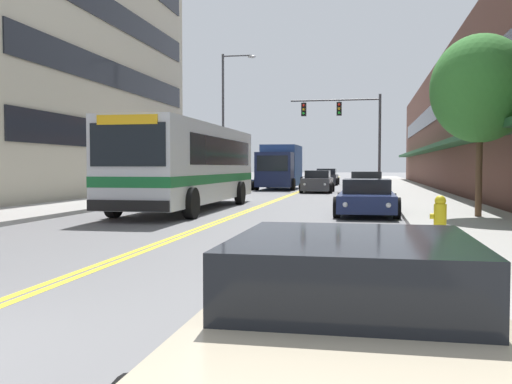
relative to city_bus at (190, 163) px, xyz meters
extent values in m
plane|color=slate|center=(2.39, 19.85, -1.81)|extent=(240.00, 240.00, 0.00)
cube|color=#9E9B96|center=(-4.88, 19.85, -1.74)|extent=(3.53, 106.00, 0.14)
cube|color=#9E9B96|center=(9.65, 19.85, -1.74)|extent=(3.53, 106.00, 0.14)
cube|color=yellow|center=(2.29, 19.85, -1.81)|extent=(0.14, 106.00, 0.01)
cube|color=yellow|center=(2.49, 19.85, -1.81)|extent=(0.14, 106.00, 0.01)
cube|color=black|center=(-6.85, 8.74, 1.53)|extent=(0.08, 20.65, 1.40)
cube|color=black|center=(-6.85, 8.74, 4.86)|extent=(0.08, 20.65, 1.40)
cube|color=black|center=(-6.85, 8.74, 8.19)|extent=(0.08, 20.65, 1.40)
cube|color=brown|center=(15.67, 19.85, 2.81)|extent=(8.00, 68.00, 9.23)
cube|color=#1E4C28|center=(11.12, 19.85, 1.09)|extent=(1.10, 61.20, 0.24)
cube|color=black|center=(11.63, 19.85, 3.91)|extent=(0.08, 61.20, 1.40)
cube|color=silver|center=(0.00, -0.10, -0.03)|extent=(2.56, 11.48, 2.85)
cube|color=#196B33|center=(0.00, -0.10, -0.60)|extent=(2.58, 11.50, 0.32)
cube|color=black|center=(0.00, 0.47, 0.42)|extent=(2.59, 8.95, 1.03)
cube|color=black|center=(0.00, -5.86, 0.48)|extent=(2.30, 0.04, 1.25)
cube|color=yellow|center=(0.00, -5.87, 1.19)|extent=(1.84, 0.06, 0.28)
cube|color=black|center=(0.00, -5.88, -1.28)|extent=(2.51, 0.08, 0.32)
cylinder|color=black|center=(-1.31, -4.00, -1.31)|extent=(0.30, 1.00, 1.00)
cylinder|color=black|center=(1.31, -4.00, -1.31)|extent=(0.30, 1.00, 1.00)
cylinder|color=black|center=(-1.31, 3.05, -1.31)|extent=(0.30, 1.00, 1.00)
cylinder|color=black|center=(1.31, 3.05, -1.31)|extent=(0.30, 1.00, 1.00)
cube|color=#475675|center=(-2.01, 16.27, -1.35)|extent=(1.90, 4.04, 0.57)
cube|color=black|center=(-2.01, 16.43, -0.84)|extent=(1.63, 1.78, 0.44)
cylinder|color=black|center=(-2.98, 15.02, -1.48)|extent=(0.22, 0.65, 0.65)
cylinder|color=black|center=(-1.04, 15.02, -1.48)|extent=(0.22, 0.65, 0.65)
cylinder|color=black|center=(-2.98, 17.52, -1.48)|extent=(0.22, 0.65, 0.65)
cylinder|color=black|center=(-1.04, 17.52, -1.48)|extent=(0.22, 0.65, 0.65)
sphere|color=silver|center=(-2.68, 14.23, -1.32)|extent=(0.16, 0.16, 0.16)
sphere|color=silver|center=(-1.35, 14.23, -1.32)|extent=(0.16, 0.16, 0.16)
cube|color=red|center=(-2.70, 18.30, -1.32)|extent=(0.18, 0.04, 0.10)
cube|color=red|center=(-1.33, 18.30, -1.32)|extent=(0.18, 0.04, 0.10)
cube|color=beige|center=(6.66, -17.47, -1.33)|extent=(1.85, 4.13, 0.58)
cube|color=black|center=(6.66, -17.31, -0.83)|extent=(1.59, 1.82, 0.42)
cylinder|color=black|center=(5.71, -16.19, -1.47)|extent=(0.22, 0.67, 0.67)
cylinder|color=black|center=(7.60, -16.19, -1.47)|extent=(0.22, 0.67, 0.67)
cube|color=red|center=(5.99, -15.39, -1.30)|extent=(0.18, 0.04, 0.10)
cube|color=red|center=(7.32, -15.39, -1.30)|extent=(0.18, 0.04, 0.10)
cube|color=#19234C|center=(6.75, -1.36, -1.34)|extent=(1.84, 4.56, 0.56)
cube|color=black|center=(6.75, -1.18, -0.82)|extent=(1.58, 2.01, 0.48)
cylinder|color=black|center=(5.81, -2.78, -1.46)|extent=(0.22, 0.69, 0.69)
cylinder|color=black|center=(7.70, -2.78, -1.46)|extent=(0.22, 0.69, 0.69)
cylinder|color=black|center=(5.81, 0.05, -1.46)|extent=(0.22, 0.69, 0.69)
cylinder|color=black|center=(7.70, 0.05, -1.46)|extent=(0.22, 0.69, 0.69)
sphere|color=silver|center=(6.11, -3.67, -1.31)|extent=(0.16, 0.16, 0.16)
sphere|color=silver|center=(7.40, -3.67, -1.31)|extent=(0.16, 0.16, 0.16)
cube|color=red|center=(6.09, 0.93, -1.31)|extent=(0.18, 0.04, 0.10)
cube|color=red|center=(7.42, 0.93, -1.31)|extent=(0.18, 0.04, 0.10)
cube|color=#BCAD89|center=(6.73, 9.96, -1.29)|extent=(1.82, 4.80, 0.67)
cube|color=black|center=(6.73, 10.16, -0.69)|extent=(1.56, 2.11, 0.53)
cylinder|color=black|center=(5.80, 8.48, -1.48)|extent=(0.22, 0.66, 0.66)
cylinder|color=black|center=(7.66, 8.48, -1.48)|extent=(0.22, 0.66, 0.66)
cylinder|color=black|center=(5.80, 11.45, -1.48)|extent=(0.22, 0.66, 0.66)
cylinder|color=black|center=(7.66, 11.45, -1.48)|extent=(0.22, 0.66, 0.66)
sphere|color=silver|center=(6.10, 7.55, -1.26)|extent=(0.16, 0.16, 0.16)
sphere|color=silver|center=(7.37, 7.55, -1.26)|extent=(0.16, 0.16, 0.16)
cube|color=red|center=(6.08, 12.37, -1.26)|extent=(0.18, 0.04, 0.10)
cube|color=red|center=(7.38, 12.37, -1.26)|extent=(0.18, 0.04, 0.10)
cube|color=maroon|center=(6.70, 16.80, -1.31)|extent=(1.93, 4.60, 0.65)
cube|color=black|center=(6.70, 16.98, -0.74)|extent=(1.66, 2.02, 0.50)
cylinder|color=black|center=(5.71, 15.37, -1.49)|extent=(0.22, 0.63, 0.63)
cylinder|color=black|center=(7.68, 15.37, -1.49)|extent=(0.22, 0.63, 0.63)
cylinder|color=black|center=(5.71, 18.22, -1.49)|extent=(0.22, 0.63, 0.63)
cylinder|color=black|center=(7.68, 18.22, -1.49)|extent=(0.22, 0.63, 0.63)
sphere|color=silver|center=(6.02, 14.48, -1.28)|extent=(0.16, 0.16, 0.16)
sphere|color=silver|center=(7.37, 14.48, -1.28)|extent=(0.16, 0.16, 0.16)
cube|color=red|center=(6.00, 19.11, -1.28)|extent=(0.18, 0.04, 0.10)
cube|color=red|center=(7.39, 19.11, -1.28)|extent=(0.18, 0.04, 0.10)
cube|color=#38383D|center=(3.65, 15.33, -1.26)|extent=(1.76, 4.02, 0.75)
cube|color=black|center=(3.65, 15.49, -0.64)|extent=(1.51, 1.77, 0.49)
cylinder|color=black|center=(2.75, 14.08, -1.50)|extent=(0.22, 0.63, 0.63)
cylinder|color=black|center=(4.55, 14.08, -1.50)|extent=(0.22, 0.63, 0.63)
cylinder|color=black|center=(2.75, 16.57, -1.50)|extent=(0.22, 0.63, 0.63)
cylinder|color=black|center=(4.55, 16.57, -1.50)|extent=(0.22, 0.63, 0.63)
sphere|color=silver|center=(3.04, 13.30, -1.22)|extent=(0.16, 0.16, 0.16)
sphere|color=silver|center=(4.27, 13.30, -1.22)|extent=(0.16, 0.16, 0.16)
cube|color=red|center=(3.02, 17.35, -1.22)|extent=(0.18, 0.04, 0.10)
cube|color=red|center=(4.29, 17.35, -1.22)|extent=(0.18, 0.04, 0.10)
cube|color=#232328|center=(3.20, 30.25, -1.26)|extent=(1.90, 4.54, 0.74)
cube|color=black|center=(3.20, 30.43, -0.61)|extent=(1.63, 2.00, 0.55)
cylinder|color=black|center=(2.23, 28.85, -1.48)|extent=(0.22, 0.66, 0.66)
cylinder|color=black|center=(4.17, 28.85, -1.48)|extent=(0.22, 0.66, 0.66)
cylinder|color=black|center=(2.23, 31.66, -1.48)|extent=(0.22, 0.66, 0.66)
cylinder|color=black|center=(4.17, 31.66, -1.48)|extent=(0.22, 0.66, 0.66)
sphere|color=silver|center=(2.53, 27.96, -1.22)|extent=(0.16, 0.16, 0.16)
sphere|color=silver|center=(3.86, 27.96, -1.22)|extent=(0.16, 0.16, 0.16)
cube|color=red|center=(2.51, 32.53, -1.22)|extent=(0.18, 0.04, 0.10)
cube|color=red|center=(3.88, 32.53, -1.22)|extent=(0.18, 0.04, 0.10)
cube|color=#19234C|center=(0.49, 17.70, -0.36)|extent=(2.49, 2.04, 2.39)
cube|color=black|center=(0.49, 16.66, 0.07)|extent=(2.11, 0.04, 1.05)
cube|color=#335699|center=(0.49, 21.11, -0.07)|extent=(2.54, 4.77, 2.97)
cylinder|color=black|center=(-0.78, 17.70, -1.39)|extent=(0.28, 0.84, 0.84)
cylinder|color=black|center=(1.76, 17.70, -1.39)|extent=(0.28, 0.84, 0.84)
cylinder|color=black|center=(-0.78, 22.54, -1.39)|extent=(0.28, 0.84, 0.84)
cylinder|color=black|center=(1.76, 22.54, -1.39)|extent=(0.28, 0.84, 0.84)
cylinder|color=#47474C|center=(7.59, 18.51, 1.48)|extent=(0.18, 0.18, 6.57)
cylinder|color=#47474C|center=(4.54, 18.51, 4.41)|extent=(6.10, 0.11, 0.11)
cube|color=black|center=(4.85, 18.51, 3.81)|extent=(0.34, 0.26, 0.92)
sphere|color=red|center=(4.85, 18.35, 4.09)|extent=(0.18, 0.18, 0.18)
sphere|color=yellow|center=(4.85, 18.35, 3.81)|extent=(0.18, 0.18, 0.18)
sphere|color=green|center=(4.85, 18.35, 3.54)|extent=(0.18, 0.18, 0.18)
cylinder|color=black|center=(4.85, 18.51, 4.34)|extent=(0.02, 0.02, 0.14)
cube|color=black|center=(2.41, 18.51, 3.81)|extent=(0.34, 0.26, 0.92)
sphere|color=red|center=(2.41, 18.35, 4.09)|extent=(0.18, 0.18, 0.18)
sphere|color=yellow|center=(2.41, 18.35, 3.81)|extent=(0.18, 0.18, 0.18)
sphere|color=green|center=(2.41, 18.35, 3.54)|extent=(0.18, 0.18, 0.18)
cylinder|color=black|center=(2.41, 18.51, 4.34)|extent=(0.02, 0.02, 0.14)
cylinder|color=#47474C|center=(-2.91, 16.66, 2.83)|extent=(0.16, 0.16, 9.29)
cylinder|color=#47474C|center=(-1.91, 16.66, 7.33)|extent=(2.00, 0.10, 0.10)
ellipsoid|color=#B2B2B7|center=(-0.91, 16.66, 7.23)|extent=(0.56, 0.28, 0.20)
cylinder|color=brown|center=(10.10, -2.89, -0.36)|extent=(0.20, 0.20, 2.62)
ellipsoid|color=#387F33|center=(10.10, -2.89, 2.21)|extent=(2.97, 2.97, 3.27)
cylinder|color=yellow|center=(8.34, -8.19, -1.32)|extent=(0.27, 0.27, 0.70)
sphere|color=yellow|center=(8.34, -8.19, -0.90)|extent=(0.25, 0.25, 0.25)
cylinder|color=yellow|center=(8.16, -8.19, -1.24)|extent=(0.08, 0.12, 0.12)
camera|label=1|loc=(6.75, -21.21, -0.15)|focal=40.00mm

